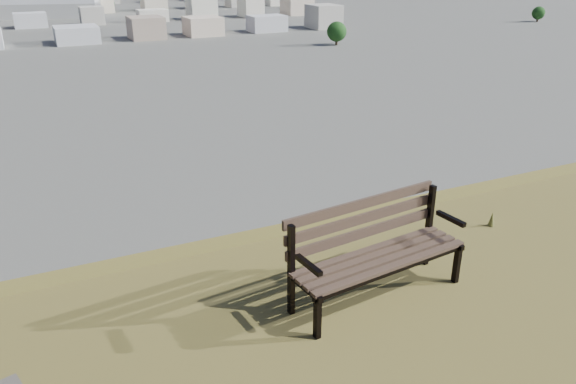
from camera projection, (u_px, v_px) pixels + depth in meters
name	position (u px, v px, depth m)	size (l,w,h in m)	color
park_bench	(374.00, 245.00, 5.17)	(1.77, 0.75, 0.90)	#453327
arena	(32.00, 4.00, 255.12)	(62.22, 38.00, 24.48)	#B5B5B0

